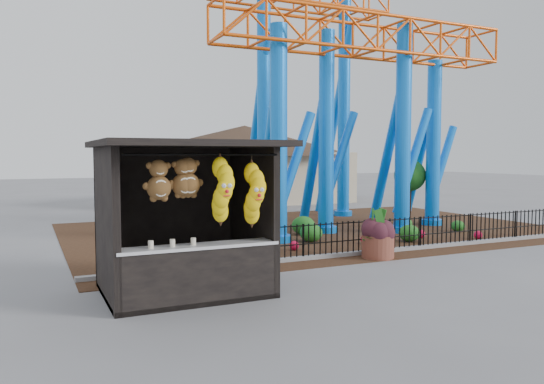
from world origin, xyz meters
name	(u,v)px	position (x,y,z in m)	size (l,w,h in m)	color
ground	(337,289)	(0.00, 0.00, 0.00)	(120.00, 120.00, 0.00)	slate
mulch_bed	(315,230)	(4.00, 8.00, 0.01)	(18.00, 12.00, 0.02)	#331E11
curb	(399,249)	(4.00, 3.00, 0.06)	(18.00, 0.18, 0.12)	gray
prize_booth	(187,220)	(-3.00, 0.91, 1.53)	(3.50, 3.40, 3.12)	black
picket_fence	(423,233)	(4.90, 3.00, 0.50)	(12.20, 0.06, 1.00)	black
roller_coaster	(338,61)	(5.12, 8.23, 6.44)	(11.00, 6.37, 10.82)	blue
terracotta_planter	(378,247)	(2.83, 2.44, 0.32)	(0.89, 0.89, 0.65)	brown
planter_foliage	(378,223)	(2.83, 2.44, 0.97)	(0.70, 0.70, 0.64)	#36151E
potted_plant	(373,243)	(2.68, 2.46, 0.43)	(0.77, 0.67, 0.86)	#194F17
landscaping	(355,229)	(4.32, 5.80, 0.30)	(7.68, 3.92, 0.66)	#1E5A1A
pavilion	(245,151)	(6.00, 20.00, 3.07)	(15.00, 15.00, 4.80)	#BFAD8C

